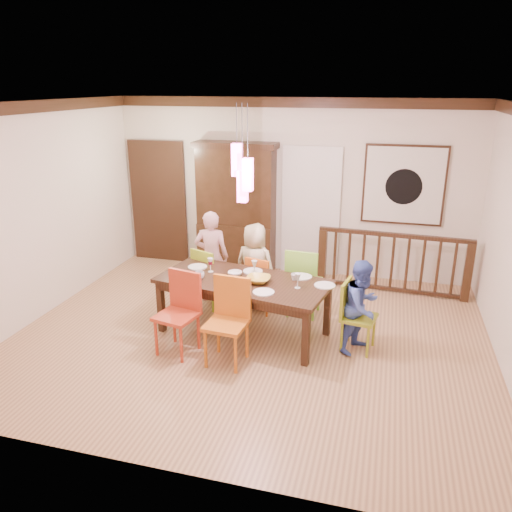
% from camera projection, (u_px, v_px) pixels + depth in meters
% --- Properties ---
extents(floor, '(6.00, 6.00, 0.00)m').
position_uv_depth(floor, '(251.00, 335.00, 6.51)').
color(floor, '#986B49').
rests_on(floor, ground).
extents(ceiling, '(6.00, 6.00, 0.00)m').
position_uv_depth(ceiling, '(250.00, 103.00, 5.55)').
color(ceiling, white).
rests_on(ceiling, wall_back).
extents(wall_back, '(6.00, 0.00, 6.00)m').
position_uv_depth(wall_back, '(291.00, 188.00, 8.31)').
color(wall_back, beige).
rests_on(wall_back, floor).
extents(wall_left, '(0.00, 5.00, 5.00)m').
position_uv_depth(wall_left, '(38.00, 212.00, 6.77)').
color(wall_left, beige).
rests_on(wall_left, floor).
extents(crown_molding, '(6.00, 5.00, 0.16)m').
position_uv_depth(crown_molding, '(250.00, 110.00, 5.58)').
color(crown_molding, black).
rests_on(crown_molding, wall_back).
extents(panel_door, '(1.04, 0.07, 2.24)m').
position_uv_depth(panel_door, '(159.00, 204.00, 8.98)').
color(panel_door, black).
rests_on(panel_door, wall_back).
extents(white_doorway, '(0.97, 0.05, 2.22)m').
position_uv_depth(white_doorway, '(310.00, 213.00, 8.32)').
color(white_doorway, silver).
rests_on(white_doorway, wall_back).
extents(painting, '(1.25, 0.06, 1.25)m').
position_uv_depth(painting, '(404.00, 185.00, 7.78)').
color(painting, black).
rests_on(painting, wall_back).
extents(pendant_cluster, '(0.27, 0.21, 1.14)m').
position_uv_depth(pendant_cluster, '(242.00, 173.00, 5.88)').
color(pendant_cluster, '#F44996').
rests_on(pendant_cluster, ceiling).
extents(dining_table, '(2.30, 1.34, 0.75)m').
position_uv_depth(dining_table, '(243.00, 286.00, 6.36)').
color(dining_table, black).
rests_on(dining_table, floor).
extents(chair_far_left, '(0.52, 0.52, 0.90)m').
position_uv_depth(chair_far_left, '(211.00, 273.00, 7.21)').
color(chair_far_left, '#94B621').
rests_on(chair_far_left, floor).
extents(chair_far_mid, '(0.47, 0.47, 0.83)m').
position_uv_depth(chair_far_mid, '(263.00, 279.00, 7.06)').
color(chair_far_mid, '#D76118').
rests_on(chair_far_mid, floor).
extents(chair_far_right, '(0.47, 0.47, 0.99)m').
position_uv_depth(chair_far_right, '(304.00, 276.00, 6.93)').
color(chair_far_right, '#7AC238').
rests_on(chair_far_right, floor).
extents(chair_near_left, '(0.53, 0.53, 0.99)m').
position_uv_depth(chair_near_left, '(176.00, 309.00, 5.92)').
color(chair_near_left, '#B1361C').
rests_on(chair_near_left, floor).
extents(chair_near_mid, '(0.49, 0.49, 1.01)m').
position_uv_depth(chair_near_mid, '(226.00, 318.00, 5.69)').
color(chair_near_mid, '#C26418').
rests_on(chair_near_mid, floor).
extents(chair_end_right, '(0.46, 0.46, 0.88)m').
position_uv_depth(chair_end_right, '(359.00, 312.00, 6.01)').
color(chair_end_right, '#8F9E1C').
rests_on(chair_end_right, floor).
extents(china_hutch, '(1.39, 0.46, 2.20)m').
position_uv_depth(china_hutch, '(236.00, 208.00, 8.46)').
color(china_hutch, black).
rests_on(china_hutch, floor).
extents(balustrade, '(2.31, 0.22, 0.96)m').
position_uv_depth(balustrade, '(392.00, 262.00, 7.69)').
color(balustrade, black).
rests_on(balustrade, floor).
extents(person_far_left, '(0.54, 0.40, 1.38)m').
position_uv_depth(person_far_left, '(212.00, 257.00, 7.34)').
color(person_far_left, '#FFC2CB').
rests_on(person_far_left, floor).
extents(person_far_mid, '(0.67, 0.49, 1.25)m').
position_uv_depth(person_far_mid, '(255.00, 266.00, 7.15)').
color(person_far_mid, beige).
rests_on(person_far_mid, floor).
extents(person_end_right, '(0.66, 0.71, 1.16)m').
position_uv_depth(person_end_right, '(362.00, 306.00, 5.97)').
color(person_end_right, '#435DBC').
rests_on(person_end_right, floor).
extents(serving_bowl, '(0.31, 0.31, 0.07)m').
position_uv_depth(serving_bowl, '(258.00, 279.00, 6.24)').
color(serving_bowl, gold).
rests_on(serving_bowl, dining_table).
extents(small_bowl, '(0.24, 0.24, 0.06)m').
position_uv_depth(small_bowl, '(235.00, 274.00, 6.44)').
color(small_bowl, white).
rests_on(small_bowl, dining_table).
extents(cup_left, '(0.16, 0.16, 0.09)m').
position_uv_depth(cup_left, '(200.00, 275.00, 6.34)').
color(cup_left, silver).
rests_on(cup_left, dining_table).
extents(cup_right, '(0.12, 0.12, 0.08)m').
position_uv_depth(cup_right, '(294.00, 277.00, 6.30)').
color(cup_right, silver).
rests_on(cup_right, dining_table).
extents(plate_far_left, '(0.26, 0.26, 0.01)m').
position_uv_depth(plate_far_left, '(198.00, 267.00, 6.74)').
color(plate_far_left, white).
rests_on(plate_far_left, dining_table).
extents(plate_far_mid, '(0.26, 0.26, 0.01)m').
position_uv_depth(plate_far_mid, '(253.00, 271.00, 6.59)').
color(plate_far_mid, white).
rests_on(plate_far_mid, dining_table).
extents(plate_far_right, '(0.26, 0.26, 0.01)m').
position_uv_depth(plate_far_right, '(302.00, 277.00, 6.40)').
color(plate_far_right, white).
rests_on(plate_far_right, dining_table).
extents(plate_near_left, '(0.26, 0.26, 0.01)m').
position_uv_depth(plate_near_left, '(185.00, 281.00, 6.26)').
color(plate_near_left, white).
rests_on(plate_near_left, dining_table).
extents(plate_near_mid, '(0.26, 0.26, 0.01)m').
position_uv_depth(plate_near_mid, '(264.00, 292.00, 5.93)').
color(plate_near_mid, white).
rests_on(plate_near_mid, dining_table).
extents(plate_end_right, '(0.26, 0.26, 0.01)m').
position_uv_depth(plate_end_right, '(325.00, 285.00, 6.13)').
color(plate_end_right, white).
rests_on(plate_end_right, dining_table).
extents(wine_glass_a, '(0.08, 0.08, 0.19)m').
position_uv_depth(wine_glass_a, '(210.00, 265.00, 6.56)').
color(wine_glass_a, '#590C19').
rests_on(wine_glass_a, dining_table).
extents(wine_glass_b, '(0.08, 0.08, 0.19)m').
position_uv_depth(wine_glass_b, '(254.00, 268.00, 6.47)').
color(wine_glass_b, silver).
rests_on(wine_glass_b, dining_table).
extents(wine_glass_c, '(0.08, 0.08, 0.19)m').
position_uv_depth(wine_glass_c, '(235.00, 281.00, 6.05)').
color(wine_glass_c, '#590C19').
rests_on(wine_glass_c, dining_table).
extents(wine_glass_d, '(0.08, 0.08, 0.19)m').
position_uv_depth(wine_glass_d, '(298.00, 281.00, 6.04)').
color(wine_glass_d, silver).
rests_on(wine_glass_d, dining_table).
extents(napkin, '(0.18, 0.14, 0.01)m').
position_uv_depth(napkin, '(228.00, 291.00, 5.97)').
color(napkin, '#D83359').
rests_on(napkin, dining_table).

